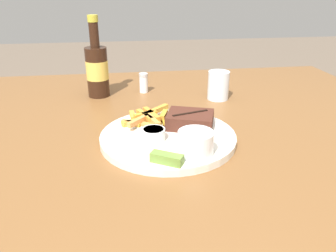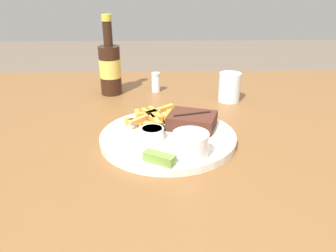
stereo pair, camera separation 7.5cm
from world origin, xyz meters
name	(u,v)px [view 1 (the left image)]	position (x,y,z in m)	size (l,w,h in m)	color
dining_table	(168,165)	(0.00, 0.00, 0.70)	(1.46, 1.28, 0.76)	brown
dinner_plate	(168,137)	(0.00, 0.00, 0.77)	(0.32, 0.32, 0.02)	silver
steak_portion	(190,120)	(0.06, 0.04, 0.80)	(0.13, 0.12, 0.04)	#472319
fries_pile	(148,118)	(-0.04, 0.07, 0.79)	(0.13, 0.13, 0.02)	gold
coleslaw_cup	(196,142)	(0.04, -0.10, 0.81)	(0.07, 0.07, 0.05)	white
dipping_sauce_cup	(154,134)	(-0.04, -0.03, 0.80)	(0.05, 0.05, 0.03)	silver
pickle_spear	(167,158)	(-0.02, -0.13, 0.79)	(0.07, 0.05, 0.02)	olive
fork_utensil	(137,127)	(-0.07, 0.05, 0.78)	(0.12, 0.08, 0.00)	#B7B7BC
knife_utensil	(172,125)	(0.01, 0.04, 0.79)	(0.13, 0.13, 0.01)	#B7B7BC
beer_bottle	(97,69)	(-0.18, 0.36, 0.85)	(0.07, 0.07, 0.25)	black
drinking_glass	(218,85)	(0.20, 0.27, 0.81)	(0.07, 0.07, 0.09)	silver
salt_shaker	(144,83)	(-0.03, 0.37, 0.80)	(0.03, 0.03, 0.07)	white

